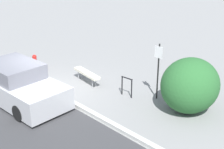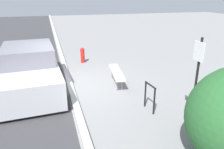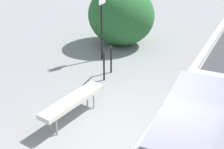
{
  "view_description": "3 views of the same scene",
  "coord_description": "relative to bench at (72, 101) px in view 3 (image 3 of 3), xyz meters",
  "views": [
    {
      "loc": [
        10.46,
        -6.39,
        5.62
      ],
      "look_at": [
        1.77,
        1.87,
        0.81
      ],
      "focal_mm": 50.0,
      "sensor_mm": 36.0,
      "label": 1
    },
    {
      "loc": [
        7.63,
        -0.61,
        3.22
      ],
      "look_at": [
        1.07,
        1.33,
        0.71
      ],
      "focal_mm": 35.0,
      "sensor_mm": 36.0,
      "label": 2
    },
    {
      "loc": [
        -4.41,
        -1.64,
        3.97
      ],
      "look_at": [
        1.24,
        1.29,
        0.77
      ],
      "focal_mm": 50.0,
      "sensor_mm": 36.0,
      "label": 3
    }
  ],
  "objects": [
    {
      "name": "sign_post",
      "position": [
        3.17,
        1.04,
        0.92
      ],
      "size": [
        0.36,
        0.08,
        2.3
      ],
      "color": "black",
      "rests_on": "ground_plane"
    },
    {
      "name": "curb",
      "position": [
        -0.26,
        -1.74,
        -0.4
      ],
      "size": [
        60.0,
        0.2,
        0.13
      ],
      "color": "#B7B7B2",
      "rests_on": "ground_plane"
    },
    {
      "name": "bike_rack",
      "position": [
        2.19,
        0.32,
        0.04
      ],
      "size": [
        0.55,
        0.1,
        0.83
      ],
      "rotation": [
        0.0,
        0.0,
        0.09
      ],
      "color": "black",
      "rests_on": "ground_plane"
    },
    {
      "name": "bench",
      "position": [
        0.0,
        0.0,
        0.0
      ],
      "size": [
        1.76,
        0.57,
        0.53
      ],
      "rotation": [
        0.0,
        0.0,
        -0.13
      ],
      "color": "#99999E",
      "rests_on": "ground_plane"
    },
    {
      "name": "shrub_hedge",
      "position": [
        4.62,
        1.1,
        0.56
      ],
      "size": [
        2.06,
        2.29,
        2.04
      ],
      "color": "#28602D",
      "rests_on": "ground_plane"
    }
  ]
}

